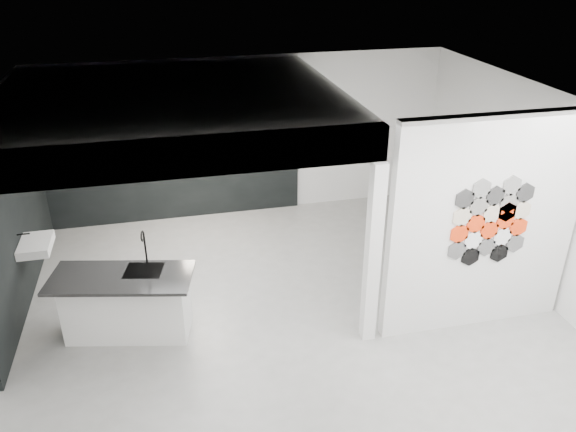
{
  "coord_description": "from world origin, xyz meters",
  "views": [
    {
      "loc": [
        -1.44,
        -6.32,
        4.52
      ],
      "look_at": [
        0.1,
        0.3,
        1.15
      ],
      "focal_mm": 35.0,
      "sensor_mm": 36.0,
      "label": 1
    }
  ],
  "objects_px": {
    "wall_basin": "(36,245)",
    "bottle_dark": "(144,147)",
    "partition_panel": "(484,226)",
    "kettle": "(238,140)",
    "stockpot": "(106,150)",
    "glass_bowl": "(257,141)",
    "glass_vase": "(257,140)",
    "utensil_cup": "(137,149)",
    "kitchen_island": "(127,303)"
  },
  "relations": [
    {
      "from": "wall_basin",
      "to": "kitchen_island",
      "type": "xyz_separation_m",
      "value": [
        1.15,
        -1.06,
        -0.39
      ]
    },
    {
      "from": "partition_panel",
      "to": "utensil_cup",
      "type": "bearing_deg",
      "value": 136.69
    },
    {
      "from": "stockpot",
      "to": "glass_vase",
      "type": "relative_size",
      "value": 1.75
    },
    {
      "from": "kitchen_island",
      "to": "kettle",
      "type": "relative_size",
      "value": 9.43
    },
    {
      "from": "glass_bowl",
      "to": "partition_panel",
      "type": "bearing_deg",
      "value": -61.77
    },
    {
      "from": "partition_panel",
      "to": "glass_vase",
      "type": "relative_size",
      "value": 22.47
    },
    {
      "from": "bottle_dark",
      "to": "kettle",
      "type": "bearing_deg",
      "value": 0.0
    },
    {
      "from": "stockpot",
      "to": "kettle",
      "type": "height_order",
      "value": "stockpot"
    },
    {
      "from": "bottle_dark",
      "to": "utensil_cup",
      "type": "height_order",
      "value": "bottle_dark"
    },
    {
      "from": "kitchen_island",
      "to": "wall_basin",
      "type": "bearing_deg",
      "value": 149.97
    },
    {
      "from": "kitchen_island",
      "to": "kettle",
      "type": "bearing_deg",
      "value": 71.17
    },
    {
      "from": "glass_bowl",
      "to": "glass_vase",
      "type": "bearing_deg",
      "value": 0.0
    },
    {
      "from": "kettle",
      "to": "utensil_cup",
      "type": "height_order",
      "value": "kettle"
    },
    {
      "from": "stockpot",
      "to": "bottle_dark",
      "type": "height_order",
      "value": "stockpot"
    },
    {
      "from": "kitchen_island",
      "to": "glass_bowl",
      "type": "xyz_separation_m",
      "value": [
        2.24,
        3.12,
        0.91
      ]
    },
    {
      "from": "partition_panel",
      "to": "bottle_dark",
      "type": "relative_size",
      "value": 17.57
    },
    {
      "from": "wall_basin",
      "to": "kettle",
      "type": "height_order",
      "value": "kettle"
    },
    {
      "from": "stockpot",
      "to": "kettle",
      "type": "distance_m",
      "value": 2.19
    },
    {
      "from": "bottle_dark",
      "to": "partition_panel",
      "type": "bearing_deg",
      "value": -44.02
    },
    {
      "from": "stockpot",
      "to": "bottle_dark",
      "type": "relative_size",
      "value": 1.37
    },
    {
      "from": "glass_bowl",
      "to": "stockpot",
      "type": "bearing_deg",
      "value": 180.0
    },
    {
      "from": "kitchen_island",
      "to": "bottle_dark",
      "type": "relative_size",
      "value": 11.39
    },
    {
      "from": "glass_vase",
      "to": "bottle_dark",
      "type": "xyz_separation_m",
      "value": [
        -1.93,
        0.0,
        0.02
      ]
    },
    {
      "from": "kitchen_island",
      "to": "bottle_dark",
      "type": "bearing_deg",
      "value": 96.77
    },
    {
      "from": "partition_panel",
      "to": "kitchen_island",
      "type": "relative_size",
      "value": 1.54
    },
    {
      "from": "wall_basin",
      "to": "glass_bowl",
      "type": "bearing_deg",
      "value": 31.35
    },
    {
      "from": "glass_vase",
      "to": "partition_panel",
      "type": "bearing_deg",
      "value": -61.77
    },
    {
      "from": "partition_panel",
      "to": "wall_basin",
      "type": "distance_m",
      "value": 5.78
    },
    {
      "from": "partition_panel",
      "to": "kettle",
      "type": "distance_m",
      "value": 4.56
    },
    {
      "from": "partition_panel",
      "to": "kettle",
      "type": "relative_size",
      "value": 14.55
    },
    {
      "from": "kettle",
      "to": "kitchen_island",
      "type": "bearing_deg",
      "value": -121.99
    },
    {
      "from": "partition_panel",
      "to": "kettle",
      "type": "xyz_separation_m",
      "value": [
        -2.41,
        3.87,
        0.0
      ]
    },
    {
      "from": "glass_vase",
      "to": "bottle_dark",
      "type": "relative_size",
      "value": 0.78
    },
    {
      "from": "kitchen_island",
      "to": "stockpot",
      "type": "xyz_separation_m",
      "value": [
        -0.29,
        3.12,
        0.95
      ]
    },
    {
      "from": "kitchen_island",
      "to": "stockpot",
      "type": "bearing_deg",
      "value": 107.83
    },
    {
      "from": "partition_panel",
      "to": "kitchen_island",
      "type": "height_order",
      "value": "partition_panel"
    },
    {
      "from": "stockpot",
      "to": "glass_vase",
      "type": "xyz_separation_m",
      "value": [
        2.53,
        0.0,
        -0.03
      ]
    },
    {
      "from": "utensil_cup",
      "to": "kitchen_island",
      "type": "bearing_deg",
      "value": -93.88
    },
    {
      "from": "stockpot",
      "to": "utensil_cup",
      "type": "xyz_separation_m",
      "value": [
        0.5,
        0.0,
        -0.03
      ]
    },
    {
      "from": "glass_bowl",
      "to": "utensil_cup",
      "type": "xyz_separation_m",
      "value": [
        -2.03,
        0.0,
        0.01
      ]
    },
    {
      "from": "wall_basin",
      "to": "kettle",
      "type": "bearing_deg",
      "value": 34.09
    },
    {
      "from": "stockpot",
      "to": "bottle_dark",
      "type": "bearing_deg",
      "value": 0.0
    },
    {
      "from": "kitchen_island",
      "to": "utensil_cup",
      "type": "bearing_deg",
      "value": 98.59
    },
    {
      "from": "partition_panel",
      "to": "wall_basin",
      "type": "xyz_separation_m",
      "value": [
        -5.46,
        1.8,
        -0.55
      ]
    },
    {
      "from": "utensil_cup",
      "to": "stockpot",
      "type": "bearing_deg",
      "value": 180.0
    },
    {
      "from": "glass_vase",
      "to": "wall_basin",
      "type": "bearing_deg",
      "value": -148.65
    },
    {
      "from": "partition_panel",
      "to": "kitchen_island",
      "type": "xyz_separation_m",
      "value": [
        -4.31,
        0.74,
        -0.94
      ]
    },
    {
      "from": "wall_basin",
      "to": "bottle_dark",
      "type": "height_order",
      "value": "bottle_dark"
    },
    {
      "from": "stockpot",
      "to": "utensil_cup",
      "type": "distance_m",
      "value": 0.51
    },
    {
      "from": "utensil_cup",
      "to": "bottle_dark",
      "type": "bearing_deg",
      "value": 0.0
    }
  ]
}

